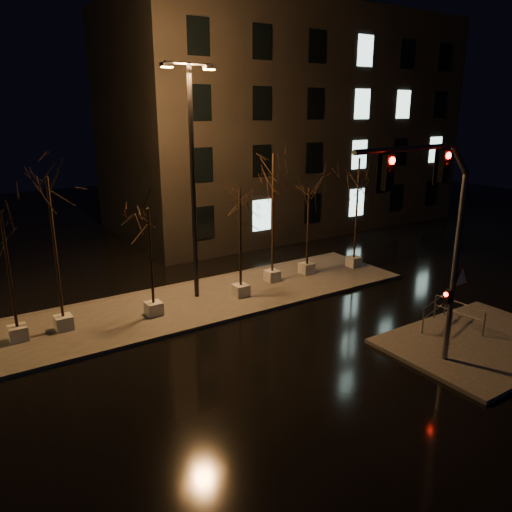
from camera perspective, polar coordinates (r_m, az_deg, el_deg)
ground at (r=17.90m, az=0.69°, el=-11.77°), size 90.00×90.00×0.00m
median at (r=22.64m, az=-7.83°, el=-5.48°), size 22.00×5.00×0.15m
sidewalk_corner at (r=20.69m, az=24.29°, el=-9.04°), size 7.00×5.00×0.15m
building at (r=38.58m, az=3.21°, el=14.96°), size 25.00×12.00×15.00m
tree_0 at (r=19.77m, az=-26.79°, el=1.47°), size 1.80×1.80×5.02m
tree_1 at (r=19.89m, az=-22.40°, el=4.59°), size 1.80×1.80×6.14m
tree_2 at (r=20.49m, az=-12.11°, el=2.64°), size 1.80×1.80×4.68m
tree_3 at (r=22.10m, az=-1.83°, el=4.94°), size 1.80×1.80×5.16m
tree_4 at (r=24.01m, az=1.97°, el=8.30°), size 1.80×1.80×6.49m
tree_5 at (r=25.58m, az=6.01°, el=5.50°), size 1.80×1.80×4.62m
tree_6 at (r=26.97m, az=11.60°, el=8.17°), size 1.80×1.80×6.06m
traffic_signal_mast at (r=16.29m, az=20.14°, el=3.09°), size 6.02×0.50×7.36m
streetlight_main at (r=21.93m, az=-7.28°, el=9.87°), size 2.54×0.56×10.16m
guard_rail_a at (r=21.29m, az=19.79°, el=-5.61°), size 2.31×0.73×1.04m
guard_rail_b at (r=21.34m, az=22.19°, el=-5.84°), size 0.17×2.19×1.04m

